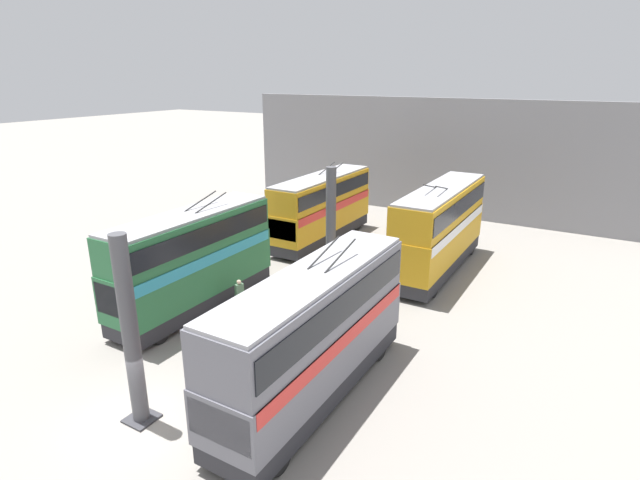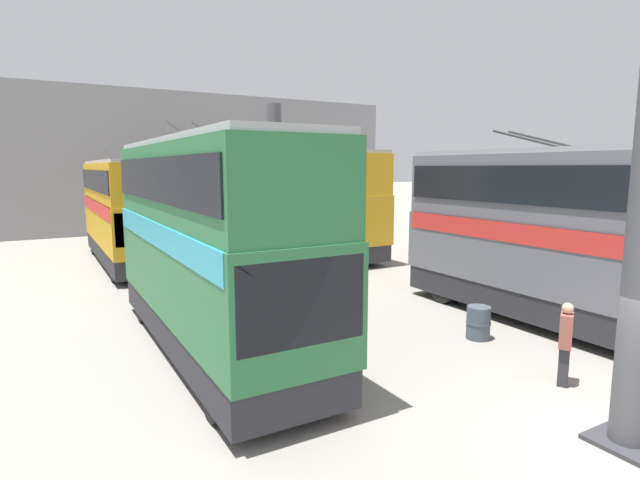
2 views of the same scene
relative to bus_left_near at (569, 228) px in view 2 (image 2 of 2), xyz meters
name	(u,v)px [view 2 (image 2 of 2)]	position (x,y,z in m)	size (l,w,h in m)	color
ground_plane	(629,446)	(-4.34, 4.56, -2.86)	(240.00, 240.00, 0.00)	gray
depot_back_wall	(165,162)	(27.80, 4.56, 2.05)	(0.50, 36.00, 9.81)	gray
support_column_far	(275,198)	(9.39, 4.56, 0.48)	(1.02, 1.02, 6.91)	#4C4C51
bus_left_near	(569,228)	(0.00, 0.00, 0.00)	(10.50, 2.54, 5.65)	black
bus_left_far	(311,196)	(14.78, 0.00, 0.14)	(10.95, 2.54, 5.89)	black
bus_right_near	(210,233)	(3.26, 9.11, 0.08)	(9.71, 2.54, 5.79)	black
bus_right_far	(124,206)	(16.23, 9.11, -0.12)	(10.46, 2.54, 5.44)	black
person_aisle_foreground	(565,342)	(-2.35, 3.40, -1.92)	(0.42, 0.48, 1.77)	#2D2D33
person_by_right_row	(276,295)	(4.16, 6.95, -1.93)	(0.48, 0.37, 1.75)	#2D2D33
oil_drum	(478,323)	(0.56, 2.75, -2.42)	(0.65, 0.65, 0.88)	#424C56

